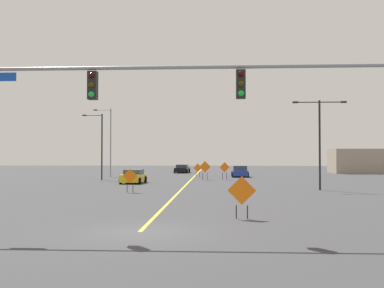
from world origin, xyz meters
The scene contains 15 objects.
ground centered at (0.00, 0.00, 0.00)m, with size 191.99×191.99×0.00m, color #38383A.
road_centre_stripe centered at (0.00, 53.33, 0.00)m, with size 0.16×106.66×0.01m.
traffic_signal_assembly centered at (3.27, -0.01, 5.00)m, with size 16.52×0.44×6.41m.
street_lamp_far_left centered at (-10.67, 39.35, 4.77)m, with size 2.27×0.24×8.63m.
street_lamp_far_right centered at (11.07, 19.74, 4.37)m, with size 4.25×0.24×7.17m.
street_lamp_mid_right centered at (-10.11, 32.77, 4.14)m, with size 2.30×0.24×7.37m.
construction_sign_right_shoulder centered at (3.93, 3.52, 1.17)m, with size 1.26×0.20×1.88m.
construction_sign_median_far centered at (1.57, 33.47, 1.35)m, with size 1.28×0.18×2.11m.
construction_sign_right_lane centered at (3.76, 34.00, 1.28)m, with size 1.15×0.30×1.99m.
construction_sign_left_lane centered at (-3.61, 16.72, 1.12)m, with size 1.10×0.15×1.78m.
construction_sign_median_near centered at (0.46, 40.64, 1.05)m, with size 1.10×0.24×1.70m.
car_yellow_approaching centered at (-5.34, 27.34, 0.64)m, with size 2.22×3.93×1.35m.
car_blue_passing centered at (5.83, 40.47, 0.66)m, with size 2.14×4.47×1.42m.
car_black_mid centered at (-2.41, 52.38, 0.61)m, with size 2.30×4.46×1.28m.
roadside_building_east centered at (24.48, 52.86, 1.84)m, with size 8.04×5.48×3.69m.
Camera 1 is at (2.78, -16.23, 2.84)m, focal length 41.66 mm.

